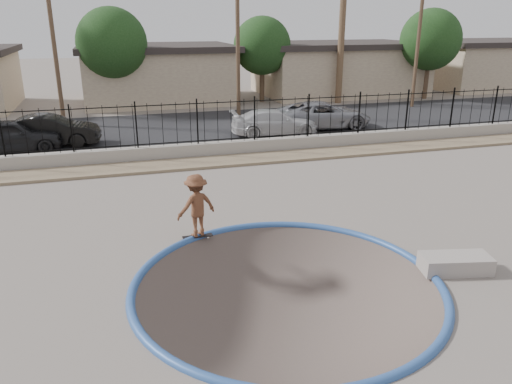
{
  "coord_description": "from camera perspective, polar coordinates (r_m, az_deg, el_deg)",
  "views": [
    {
      "loc": [
        -3.43,
        -10.25,
        5.63
      ],
      "look_at": [
        0.15,
        2.0,
        1.18
      ],
      "focal_mm": 35.0,
      "sensor_mm": 36.0,
      "label": 1
    }
  ],
  "objects": [
    {
      "name": "bowl_pit",
      "position": [
        11.36,
        3.59,
        -10.54
      ],
      "size": [
        6.84,
        6.84,
        1.8
      ],
      "primitive_type": null,
      "color": "#463B36",
      "rests_on": "ground"
    },
    {
      "name": "car_c",
      "position": [
        25.41,
        2.1,
        7.96
      ],
      "size": [
        4.52,
        2.16,
        1.27
      ],
      "primitive_type": "imported",
      "rotation": [
        0.0,
        0.0,
        1.48
      ],
      "color": "silver",
      "rests_on": "street"
    },
    {
      "name": "utility_pole_left",
      "position": [
        29.38,
        -22.18,
        16.08
      ],
      "size": [
        1.7,
        0.24,
        9.0
      ],
      "color": "#473323",
      "rests_on": "ground"
    },
    {
      "name": "house_east",
      "position": [
        40.84,
        9.35,
        13.85
      ],
      "size": [
        12.6,
        8.6,
        3.9
      ],
      "color": "tan",
      "rests_on": "ground"
    },
    {
      "name": "concrete_ledge",
      "position": [
        12.7,
        21.83,
        -7.59
      ],
      "size": [
        1.71,
        1.03,
        0.4
      ],
      "primitive_type": "cube",
      "rotation": [
        0.0,
        0.0,
        -0.22
      ],
      "color": "gray",
      "rests_on": "ground"
    },
    {
      "name": "rock_strip",
      "position": [
        20.52,
        -6.04,
        3.35
      ],
      "size": [
        42.0,
        1.6,
        0.11
      ],
      "primitive_type": "cube",
      "color": "#8C765B",
      "rests_on": "ground"
    },
    {
      "name": "street",
      "position": [
        28.03,
        -8.98,
        7.45
      ],
      "size": [
        90.0,
        8.0,
        0.04
      ],
      "primitive_type": "cube",
      "color": "black",
      "rests_on": "ground"
    },
    {
      "name": "skater",
      "position": [
        13.32,
        -6.82,
        -1.93
      ],
      "size": [
        1.25,
        0.97,
        1.71
      ],
      "primitive_type": "imported",
      "rotation": [
        0.0,
        0.0,
        3.48
      ],
      "color": "brown",
      "rests_on": "ground"
    },
    {
      "name": "utility_pole_right",
      "position": [
        35.13,
        18.13,
        16.82
      ],
      "size": [
        1.7,
        0.24,
        9.0
      ],
      "color": "#473323",
      "rests_on": "ground"
    },
    {
      "name": "house_east_far",
      "position": [
        48.49,
        24.91,
        13.19
      ],
      "size": [
        11.6,
        8.6,
        3.9
      ],
      "color": "tan",
      "rests_on": "ground"
    },
    {
      "name": "car_b",
      "position": [
        24.94,
        -22.46,
        6.5
      ],
      "size": [
        4.49,
        1.91,
        1.44
      ],
      "primitive_type": "imported",
      "rotation": [
        0.0,
        0.0,
        1.48
      ],
      "color": "black",
      "rests_on": "street"
    },
    {
      "name": "skateboard",
      "position": [
        13.63,
        -6.69,
        -5.05
      ],
      "size": [
        0.82,
        0.22,
        0.07
      ],
      "rotation": [
        0.0,
        0.0,
        0.02
      ],
      "color": "black",
      "rests_on": "ground"
    },
    {
      "name": "street_tree_right",
      "position": [
        39.31,
        19.34,
        16.1
      ],
      "size": [
        4.32,
        4.32,
        6.36
      ],
      "color": "#473323",
      "rests_on": "ground"
    },
    {
      "name": "ground",
      "position": [
        23.5,
        -7.19,
        2.43
      ],
      "size": [
        120.0,
        120.0,
        2.2
      ],
      "primitive_type": "cube",
      "color": "#6E645C",
      "rests_on": "ground"
    },
    {
      "name": "street_tree_left",
      "position": [
        33.28,
        -16.15,
        16.03
      ],
      "size": [
        4.32,
        4.32,
        6.36
      ],
      "color": "#473323",
      "rests_on": "ground"
    },
    {
      "name": "fence",
      "position": [
        21.24,
        -6.72,
        7.88
      ],
      "size": [
        40.0,
        0.04,
        1.8
      ],
      "color": "black",
      "rests_on": "retaining_wall"
    },
    {
      "name": "car_d",
      "position": [
        27.21,
        7.65,
        8.73
      ],
      "size": [
        5.26,
        2.65,
        1.43
      ],
      "primitive_type": "imported",
      "rotation": [
        0.0,
        0.0,
        1.52
      ],
      "color": "gray",
      "rests_on": "street"
    },
    {
      "name": "street_tree_mid",
      "position": [
        35.85,
        0.71,
        16.36
      ],
      "size": [
        3.96,
        3.96,
        5.83
      ],
      "color": "#473323",
      "rests_on": "ground"
    },
    {
      "name": "retaining_wall",
      "position": [
        21.51,
        -6.6,
        4.75
      ],
      "size": [
        42.0,
        0.45,
        0.6
      ],
      "primitive_type": "cube",
      "color": "#9C9389",
      "rests_on": "ground"
    },
    {
      "name": "coping_ring",
      "position": [
        11.36,
        3.59,
        -10.54
      ],
      "size": [
        7.04,
        7.04,
        0.2
      ],
      "primitive_type": "torus",
      "color": "#2E5395",
      "rests_on": "ground"
    },
    {
      "name": "house_center",
      "position": [
        37.09,
        -11.17,
        13.22
      ],
      "size": [
        10.6,
        8.6,
        3.9
      ],
      "color": "tan",
      "rests_on": "ground"
    },
    {
      "name": "utility_pole_mid",
      "position": [
        30.19,
        -2.11,
        17.94
      ],
      "size": [
        1.7,
        0.24,
        9.5
      ],
      "color": "#473323",
      "rests_on": "ground"
    },
    {
      "name": "car_a",
      "position": [
        24.53,
        -26.24,
        5.83
      ],
      "size": [
        4.41,
        1.96,
        1.47
      ],
      "primitive_type": "imported",
      "rotation": [
        0.0,
        0.0,
        1.62
      ],
      "color": "black",
      "rests_on": "street"
    }
  ]
}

